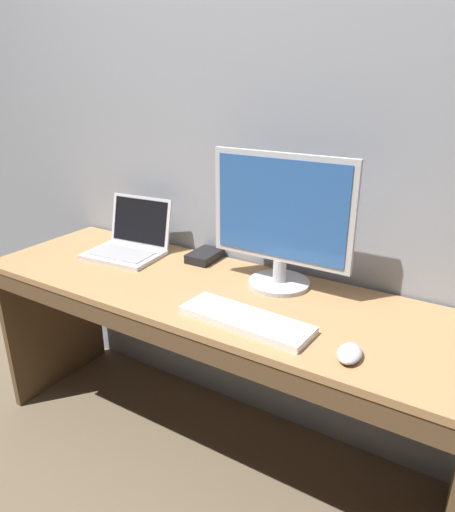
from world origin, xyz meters
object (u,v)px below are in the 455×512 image
Objects in this scene: external_monitor at (281,223)px; external_drive_box at (205,256)px; laptop_silver at (129,243)px; wired_keyboard at (246,319)px; computer_mouse at (350,353)px.

external_monitor reaches higher than external_drive_box.
laptop_silver is at bearing -176.96° from external_monitor.
wired_keyboard is 0.34m from computer_mouse.
wired_keyboard is (0.04, -0.30, -0.23)m from external_monitor.
external_drive_box is (0.32, 0.11, -0.03)m from laptop_silver.
external_drive_box reaches higher than computer_mouse.
external_monitor is at bearing 96.79° from wired_keyboard.
computer_mouse is at bearing -15.05° from laptop_silver.
computer_mouse is 0.85m from external_drive_box.
wired_keyboard is (0.73, -0.27, -0.04)m from laptop_silver.
laptop_silver is 0.34m from external_drive_box.
wired_keyboard is at bearing -42.47° from external_drive_box.
external_drive_box reaches higher than wired_keyboard.
wired_keyboard is at bearing -83.21° from external_monitor.
external_monitor is 4.88× the size of computer_mouse.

